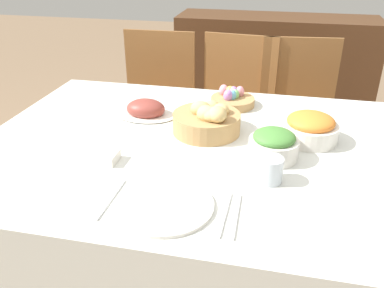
{
  "coord_description": "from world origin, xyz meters",
  "views": [
    {
      "loc": [
        0.26,
        -1.24,
        1.37
      ],
      "look_at": [
        0.01,
        -0.08,
        0.76
      ],
      "focal_mm": 38.0,
      "sensor_mm": 36.0,
      "label": 1
    }
  ],
  "objects_px": {
    "carrot_bowl": "(310,128)",
    "fork": "(111,199)",
    "butter_dish": "(99,156)",
    "chair_far_right": "(297,117)",
    "ham_platter": "(146,110)",
    "sideboard": "(273,73)",
    "drinking_cup": "(270,170)",
    "bread_basket": "(208,120)",
    "green_salad_bowl": "(274,145)",
    "egg_basket": "(232,99)",
    "knife": "(225,214)",
    "chair_far_center": "(233,112)",
    "dinner_plate": "(166,206)",
    "chair_far_left": "(156,105)",
    "spoon": "(236,216)"
  },
  "relations": [
    {
      "from": "carrot_bowl",
      "to": "fork",
      "type": "distance_m",
      "value": 0.74
    },
    {
      "from": "butter_dish",
      "to": "chair_far_right",
      "type": "bearing_deg",
      "value": 58.46
    },
    {
      "from": "ham_platter",
      "to": "carrot_bowl",
      "type": "distance_m",
      "value": 0.64
    },
    {
      "from": "sideboard",
      "to": "drinking_cup",
      "type": "distance_m",
      "value": 2.1
    },
    {
      "from": "carrot_bowl",
      "to": "fork",
      "type": "bearing_deg",
      "value": -137.77
    },
    {
      "from": "bread_basket",
      "to": "sideboard",
      "type": "bearing_deg",
      "value": 83.75
    },
    {
      "from": "butter_dish",
      "to": "green_salad_bowl",
      "type": "bearing_deg",
      "value": 14.59
    },
    {
      "from": "green_salad_bowl",
      "to": "butter_dish",
      "type": "distance_m",
      "value": 0.57
    },
    {
      "from": "bread_basket",
      "to": "green_salad_bowl",
      "type": "height_order",
      "value": "bread_basket"
    },
    {
      "from": "chair_far_right",
      "to": "drinking_cup",
      "type": "height_order",
      "value": "chair_far_right"
    },
    {
      "from": "sideboard",
      "to": "egg_basket",
      "type": "bearing_deg",
      "value": -95.44
    },
    {
      "from": "sideboard",
      "to": "egg_basket",
      "type": "distance_m",
      "value": 1.53
    },
    {
      "from": "knife",
      "to": "chair_far_center",
      "type": "bearing_deg",
      "value": 96.8
    },
    {
      "from": "chair_far_center",
      "to": "egg_basket",
      "type": "height_order",
      "value": "chair_far_center"
    },
    {
      "from": "green_salad_bowl",
      "to": "dinner_plate",
      "type": "relative_size",
      "value": 0.61
    },
    {
      "from": "egg_basket",
      "to": "ham_platter",
      "type": "height_order",
      "value": "egg_basket"
    },
    {
      "from": "bread_basket",
      "to": "dinner_plate",
      "type": "height_order",
      "value": "bread_basket"
    },
    {
      "from": "butter_dish",
      "to": "chair_far_left",
      "type": "bearing_deg",
      "value": 97.84
    },
    {
      "from": "ham_platter",
      "to": "green_salad_bowl",
      "type": "relative_size",
      "value": 1.5
    },
    {
      "from": "chair_far_right",
      "to": "fork",
      "type": "relative_size",
      "value": 4.57
    },
    {
      "from": "egg_basket",
      "to": "drinking_cup",
      "type": "height_order",
      "value": "egg_basket"
    },
    {
      "from": "chair_far_right",
      "to": "green_salad_bowl",
      "type": "bearing_deg",
      "value": -103.6
    },
    {
      "from": "egg_basket",
      "to": "knife",
      "type": "distance_m",
      "value": 0.78
    },
    {
      "from": "chair_far_right",
      "to": "green_salad_bowl",
      "type": "distance_m",
      "value": 0.99
    },
    {
      "from": "bread_basket",
      "to": "fork",
      "type": "bearing_deg",
      "value": -110.84
    },
    {
      "from": "chair_far_left",
      "to": "fork",
      "type": "xyz_separation_m",
      "value": [
        0.27,
        -1.28,
        0.24
      ]
    },
    {
      "from": "chair_far_center",
      "to": "spoon",
      "type": "distance_m",
      "value": 1.31
    },
    {
      "from": "sideboard",
      "to": "green_salad_bowl",
      "type": "bearing_deg",
      "value": -88.6
    },
    {
      "from": "spoon",
      "to": "knife",
      "type": "bearing_deg",
      "value": 178.9
    },
    {
      "from": "green_salad_bowl",
      "to": "knife",
      "type": "bearing_deg",
      "value": -107.75
    },
    {
      "from": "butter_dish",
      "to": "dinner_plate",
      "type": "bearing_deg",
      "value": -35.29
    },
    {
      "from": "dinner_plate",
      "to": "drinking_cup",
      "type": "xyz_separation_m",
      "value": [
        0.26,
        0.19,
        0.03
      ]
    },
    {
      "from": "sideboard",
      "to": "knife",
      "type": "xyz_separation_m",
      "value": [
        -0.06,
        -2.26,
        0.3
      ]
    },
    {
      "from": "spoon",
      "to": "chair_far_left",
      "type": "bearing_deg",
      "value": 114.58
    },
    {
      "from": "egg_basket",
      "to": "sideboard",
      "type": "bearing_deg",
      "value": 84.56
    },
    {
      "from": "chair_far_left",
      "to": "chair_far_center",
      "type": "distance_m",
      "value": 0.46
    },
    {
      "from": "bread_basket",
      "to": "fork",
      "type": "xyz_separation_m",
      "value": [
        -0.18,
        -0.48,
        -0.05
      ]
    },
    {
      "from": "dinner_plate",
      "to": "chair_far_left",
      "type": "bearing_deg",
      "value": 108.47
    },
    {
      "from": "egg_basket",
      "to": "dinner_plate",
      "type": "height_order",
      "value": "egg_basket"
    },
    {
      "from": "fork",
      "to": "dinner_plate",
      "type": "bearing_deg",
      "value": 1.1
    },
    {
      "from": "ham_platter",
      "to": "knife",
      "type": "distance_m",
      "value": 0.71
    },
    {
      "from": "bread_basket",
      "to": "drinking_cup",
      "type": "height_order",
      "value": "bread_basket"
    },
    {
      "from": "chair_far_right",
      "to": "bread_basket",
      "type": "xyz_separation_m",
      "value": [
        -0.36,
        -0.8,
        0.29
      ]
    },
    {
      "from": "carrot_bowl",
      "to": "egg_basket",
      "type": "bearing_deg",
      "value": 137.89
    },
    {
      "from": "bread_basket",
      "to": "drinking_cup",
      "type": "xyz_separation_m",
      "value": [
        0.24,
        -0.29,
        -0.01
      ]
    },
    {
      "from": "egg_basket",
      "to": "carrot_bowl",
      "type": "relative_size",
      "value": 0.95
    },
    {
      "from": "bread_basket",
      "to": "butter_dish",
      "type": "relative_size",
      "value": 2.03
    },
    {
      "from": "fork",
      "to": "bread_basket",
      "type": "bearing_deg",
      "value": 70.26
    },
    {
      "from": "ham_platter",
      "to": "dinner_plate",
      "type": "height_order",
      "value": "ham_platter"
    },
    {
      "from": "chair_far_left",
      "to": "dinner_plate",
      "type": "bearing_deg",
      "value": -72.78
    }
  ]
}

